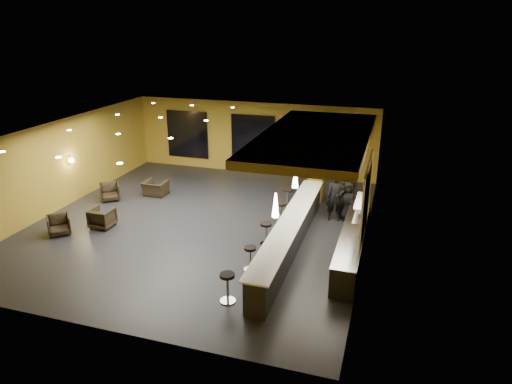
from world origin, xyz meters
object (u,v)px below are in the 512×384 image
(bar_counter, at_px, (290,235))
(bar_stool_2, at_px, (266,231))
(staff_a, at_px, (335,197))
(armchair_a, at_px, (59,225))
(staff_b, at_px, (349,192))
(pendant_2, at_px, (310,157))
(pendant_0, at_px, (276,205))
(armchair_c, at_px, (110,192))
(armchair_b, at_px, (102,218))
(bar_stool_0, at_px, (227,284))
(bar_stool_3, at_px, (281,210))
(column, at_px, (317,161))
(pendant_1, at_px, (295,177))
(bar_stool_4, at_px, (288,196))
(bar_stool_1, at_px, (250,255))
(staff_c, at_px, (347,201))
(prep_counter, at_px, (353,239))
(armchair_d, at_px, (155,188))

(bar_counter, xyz_separation_m, bar_stool_2, (-0.86, 0.06, 0.01))
(staff_a, distance_m, armchair_a, 10.05)
(staff_a, bearing_deg, staff_b, 56.17)
(pendant_2, bearing_deg, pendant_0, -90.00)
(armchair_a, xyz_separation_m, armchair_c, (-0.22, 3.40, 0.02))
(pendant_0, distance_m, armchair_b, 7.43)
(pendant_0, xyz_separation_m, bar_stool_0, (-0.91, -1.47, -1.81))
(pendant_0, distance_m, bar_stool_3, 4.32)
(bar_counter, bearing_deg, bar_stool_0, -104.68)
(bar_counter, height_order, column, column)
(pendant_1, height_order, armchair_b, pendant_1)
(armchair_a, bearing_deg, bar_stool_3, -18.33)
(bar_stool_0, bearing_deg, bar_stool_4, 89.85)
(staff_a, relative_size, bar_stool_1, 2.43)
(staff_c, xyz_separation_m, bar_stool_2, (-2.36, -2.92, -0.25))
(bar_stool_1, height_order, bar_stool_2, bar_stool_2)
(prep_counter, distance_m, bar_stool_0, 4.92)
(bar_stool_4, bearing_deg, pendant_1, -72.63)
(bar_counter, bearing_deg, armchair_c, 165.87)
(armchair_a, bearing_deg, pendant_2, -13.71)
(pendant_2, relative_size, staff_c, 0.46)
(bar_counter, distance_m, armchair_d, 7.45)
(armchair_b, distance_m, bar_stool_3, 6.55)
(pendant_2, bearing_deg, armchair_d, 178.61)
(pendant_2, bearing_deg, bar_stool_3, -124.69)
(armchair_a, relative_size, bar_stool_0, 0.90)
(armchair_d, distance_m, bar_stool_4, 5.86)
(bar_stool_1, relative_size, bar_stool_2, 0.96)
(pendant_2, height_order, bar_stool_1, pendant_2)
(pendant_1, relative_size, armchair_a, 0.92)
(staff_a, xyz_separation_m, bar_stool_2, (-1.92, -2.73, -0.42))
(armchair_c, relative_size, bar_stool_2, 1.00)
(prep_counter, height_order, staff_a, staff_a)
(armchair_d, height_order, bar_stool_3, bar_stool_3)
(column, xyz_separation_m, pendant_1, (0.00, -4.10, 0.60))
(bar_counter, height_order, armchair_a, bar_counter)
(bar_counter, relative_size, armchair_c, 10.06)
(pendant_1, height_order, bar_stool_4, pendant_1)
(armchair_b, distance_m, bar_stool_0, 6.81)
(staff_a, bearing_deg, bar_stool_1, -121.52)
(staff_a, height_order, staff_c, staff_a)
(pendant_1, relative_size, armchair_d, 0.72)
(armchair_b, distance_m, armchair_c, 2.78)
(column, xyz_separation_m, staff_b, (1.49, -0.92, -0.87))
(column, height_order, bar_stool_1, column)
(column, distance_m, staff_b, 1.95)
(pendant_0, bearing_deg, pendant_1, 90.00)
(staff_a, relative_size, bar_stool_4, 2.17)
(staff_a, relative_size, bar_stool_2, 2.35)
(armchair_d, xyz_separation_m, bar_stool_0, (5.83, -6.63, 0.23))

